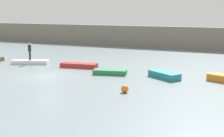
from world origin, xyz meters
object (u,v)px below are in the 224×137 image
at_px(rowboat_teal, 164,75).
at_px(mooring_buoy, 125,89).
at_px(rowboat_red, 79,65).
at_px(rowboat_green, 110,72).
at_px(rowboat_white, 30,62).
at_px(person_dark_shirt, 30,50).

distance_m(rowboat_teal, mooring_buoy, 5.46).
relative_size(rowboat_red, mooring_buoy, 6.96).
distance_m(rowboat_green, mooring_buoy, 5.86).
bearing_deg(rowboat_green, rowboat_white, 159.34).
xyz_separation_m(rowboat_red, mooring_buoy, (7.20, -6.56, 0.04)).
xyz_separation_m(rowboat_red, rowboat_teal, (8.58, -1.27, 0.04)).
bearing_deg(person_dark_shirt, mooring_buoy, -26.39).
bearing_deg(rowboat_white, person_dark_shirt, 0.00).
distance_m(rowboat_red, rowboat_green, 4.31).
height_order(rowboat_red, mooring_buoy, mooring_buoy).
xyz_separation_m(rowboat_green, mooring_buoy, (3.22, -4.90, 0.05)).
bearing_deg(rowboat_red, rowboat_teal, -16.23).
distance_m(rowboat_red, rowboat_teal, 8.67).
height_order(rowboat_white, person_dark_shirt, person_dark_shirt).
relative_size(rowboat_green, mooring_buoy, 5.56).
bearing_deg(mooring_buoy, rowboat_white, 153.61).
bearing_deg(rowboat_teal, mooring_buoy, -71.29).
relative_size(rowboat_white, rowboat_teal, 1.33).
height_order(rowboat_red, person_dark_shirt, person_dark_shirt).
distance_m(rowboat_teal, person_dark_shirt, 14.20).
distance_m(rowboat_white, rowboat_teal, 14.15).
relative_size(person_dark_shirt, mooring_buoy, 3.50).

